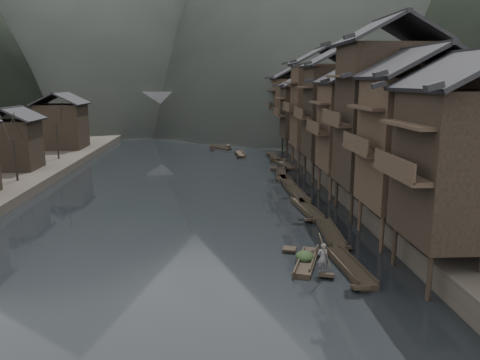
{
  "coord_description": "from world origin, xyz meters",
  "views": [
    {
      "loc": [
        3.05,
        -32.54,
        11.3
      ],
      "look_at": [
        5.4,
        8.82,
        2.5
      ],
      "focal_mm": 35.0,
      "sensor_mm": 36.0,
      "label": 1
    }
  ],
  "objects": [
    {
      "name": "water",
      "position": [
        0.0,
        0.0,
        0.0
      ],
      "size": [
        300.0,
        300.0,
        0.0
      ],
      "primitive_type": "plane",
      "color": "black",
      "rests_on": "ground"
    },
    {
      "name": "right_bank",
      "position": [
        35.0,
        40.0,
        0.9
      ],
      "size": [
        40.0,
        200.0,
        1.8
      ],
      "primitive_type": "cube",
      "color": "#2D2823",
      "rests_on": "ground"
    },
    {
      "name": "stilt_houses",
      "position": [
        17.28,
        19.04,
        9.02
      ],
      "size": [
        9.0,
        67.6,
        16.64
      ],
      "color": "black",
      "rests_on": "ground"
    },
    {
      "name": "moored_sampans",
      "position": [
        11.59,
        15.79,
        0.2
      ],
      "size": [
        3.29,
        49.06,
        0.47
      ],
      "color": "black",
      "rests_on": "water"
    },
    {
      "name": "midriver_boats",
      "position": [
        4.36,
        53.78,
        0.2
      ],
      "size": [
        8.07,
        38.09,
        0.45
      ],
      "color": "black",
      "rests_on": "water"
    },
    {
      "name": "stone_bridge",
      "position": [
        -0.0,
        72.0,
        5.11
      ],
      "size": [
        40.0,
        6.0,
        9.0
      ],
      "color": "#4C4C4F",
      "rests_on": "ground"
    },
    {
      "name": "hero_sampan",
      "position": [
        8.8,
        -5.18,
        0.2
      ],
      "size": [
        2.56,
        5.21,
        0.44
      ],
      "color": "black",
      "rests_on": "water"
    },
    {
      "name": "cargo_heap",
      "position": [
        8.72,
        -4.96,
        0.78
      ],
      "size": [
        1.15,
        1.5,
        0.69
      ],
      "primitive_type": "ellipsoid",
      "color": "black",
      "rests_on": "hero_sampan"
    },
    {
      "name": "boatman",
      "position": [
        9.39,
        -6.91,
        1.34
      ],
      "size": [
        0.68,
        0.47,
        1.8
      ],
      "primitive_type": "imported",
      "rotation": [
        0.0,
        0.0,
        3.09
      ],
      "color": "#545356",
      "rests_on": "hero_sampan"
    },
    {
      "name": "bamboo_pole",
      "position": [
        9.59,
        -6.91,
        3.93
      ],
      "size": [
        1.52,
        2.26,
        3.38
      ],
      "primitive_type": "cylinder",
      "rotation": [
        0.66,
        0.0,
        -0.58
      ],
      "color": "#8C7A51",
      "rests_on": "boatman"
    }
  ]
}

